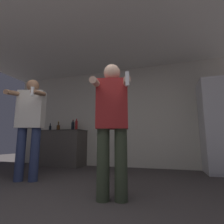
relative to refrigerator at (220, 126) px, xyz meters
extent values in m
cube|color=beige|center=(-1.90, 0.38, 0.33)|extent=(7.00, 0.06, 2.55)
cube|color=silver|center=(-1.90, -1.33, 1.63)|extent=(7.00, 3.88, 0.05)
cube|color=silver|center=(0.00, 0.01, 0.00)|extent=(0.66, 0.68, 1.88)
cube|color=#47423D|center=(-3.76, 0.06, -0.48)|extent=(1.31, 0.57, 0.91)
cube|color=#272421|center=(-3.76, 0.06, -0.02)|extent=(1.34, 0.60, 0.01)
cylinder|color=maroon|center=(-3.33, 0.13, 0.11)|extent=(0.07, 0.07, 0.25)
cylinder|color=maroon|center=(-3.33, 0.13, 0.27)|extent=(0.03, 0.03, 0.06)
sphere|color=silver|center=(-3.33, 0.13, 0.30)|extent=(0.03, 0.03, 0.03)
cylinder|color=#563314|center=(-3.89, 0.13, 0.05)|extent=(0.09, 0.09, 0.15)
cylinder|color=#563314|center=(-3.89, 0.13, 0.18)|extent=(0.03, 0.03, 0.10)
sphere|color=#B29933|center=(-3.89, 0.13, 0.23)|extent=(0.03, 0.03, 0.03)
cylinder|color=black|center=(-3.43, 0.13, 0.09)|extent=(0.08, 0.08, 0.22)
cylinder|color=black|center=(-3.43, 0.13, 0.23)|extent=(0.03, 0.03, 0.06)
sphere|color=maroon|center=(-3.43, 0.13, 0.26)|extent=(0.03, 0.03, 0.03)
cylinder|color=black|center=(-4.15, 0.13, 0.05)|extent=(0.06, 0.06, 0.14)
cylinder|color=black|center=(-4.15, 0.13, 0.16)|extent=(0.02, 0.02, 0.07)
sphere|color=silver|center=(-4.15, 0.13, 0.20)|extent=(0.03, 0.03, 0.03)
cylinder|color=#38422D|center=(-1.70, -2.16, -0.56)|extent=(0.14, 0.14, 0.76)
cylinder|color=#38422D|center=(-1.51, -2.11, -0.56)|extent=(0.14, 0.14, 0.76)
cube|color=maroon|center=(-1.60, -2.14, 0.11)|extent=(0.39, 0.28, 0.57)
sphere|color=beige|center=(-1.60, -2.14, 0.49)|extent=(0.20, 0.20, 0.20)
cylinder|color=beige|center=(-1.72, -2.35, 0.31)|extent=(0.16, 0.37, 0.13)
cylinder|color=beige|center=(-1.40, -2.27, 0.31)|extent=(0.16, 0.37, 0.13)
cube|color=white|center=(-1.35, -2.44, 0.28)|extent=(0.04, 0.04, 0.14)
cylinder|color=navy|center=(-3.31, -1.69, -0.52)|extent=(0.14, 0.14, 0.84)
cylinder|color=navy|center=(-3.09, -1.63, -0.52)|extent=(0.14, 0.14, 0.84)
cube|color=beige|center=(-3.20, -1.66, 0.22)|extent=(0.47, 0.31, 0.63)
sphere|color=#9E7051|center=(-3.20, -1.66, 0.64)|extent=(0.21, 0.21, 0.21)
cylinder|color=#9E7051|center=(-3.34, -1.91, 0.45)|extent=(0.19, 0.42, 0.14)
cylinder|color=#9E7051|center=(-2.95, -1.80, 0.45)|extent=(0.19, 0.42, 0.14)
cube|color=white|center=(-2.89, -1.99, 0.41)|extent=(0.04, 0.04, 0.14)
camera|label=1|loc=(-1.00, -4.02, -0.32)|focal=28.00mm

